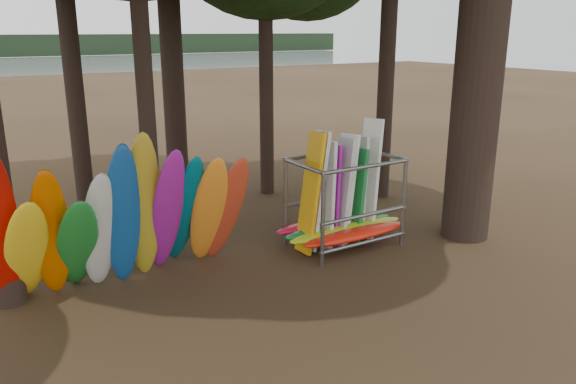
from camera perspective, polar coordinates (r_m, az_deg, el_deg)
ground at (r=11.58m, az=1.39°, el=-8.89°), size 120.00×120.00×0.00m
kayak_row at (r=11.22m, az=-16.42°, el=-3.05°), size 5.12×2.15×3.30m
storage_rack at (r=13.10m, az=5.66°, el=-1.31°), size 3.17×1.56×2.92m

